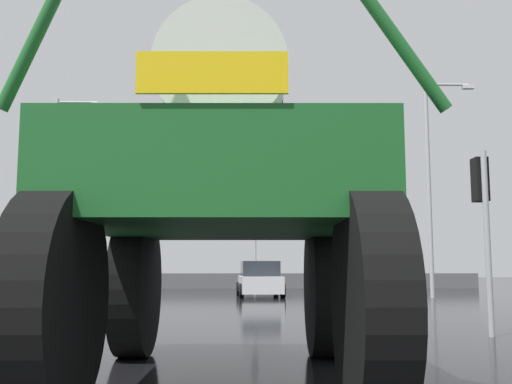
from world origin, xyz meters
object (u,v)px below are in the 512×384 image
object	(u,v)px
sedan_ahead	(260,280)
traffic_signal_far_right	(337,238)
streetlight_far_left	(58,185)
streetlight_far_right	(432,175)
oversize_sprayer	(224,203)
traffic_signal_near_right	(482,201)
traffic_signal_far_left	(255,232)

from	to	relation	value
sedan_ahead	traffic_signal_far_right	xyz separation A→B (m)	(3.92, 3.18, 1.97)
streetlight_far_left	streetlight_far_right	size ratio (longest dim) A/B	0.99
oversize_sprayer	traffic_signal_near_right	size ratio (longest dim) A/B	1.61
oversize_sprayer	traffic_signal_far_right	bearing A→B (deg)	-10.90
oversize_sprayer	sedan_ahead	distance (m)	19.48
sedan_ahead	streetlight_far_left	xyz separation A→B (m)	(-9.35, 1.74, 4.37)
traffic_signal_far_left	traffic_signal_far_right	xyz separation A→B (m)	(4.03, 0.01, -0.28)
traffic_signal_far_left	traffic_signal_far_right	bearing A→B (deg)	0.08
sedan_ahead	traffic_signal_far_right	bearing A→B (deg)	-53.48
traffic_signal_near_right	streetlight_far_left	distance (m)	21.51
traffic_signal_near_right	traffic_signal_far_right	world-z (taller)	traffic_signal_far_right
oversize_sprayer	traffic_signal_far_right	xyz separation A→B (m)	(5.00, 22.59, 0.69)
oversize_sprayer	traffic_signal_near_right	distance (m)	6.40
traffic_signal_near_right	streetlight_far_right	xyz separation A→B (m)	(3.64, 14.04, 2.64)
oversize_sprayer	streetlight_far_left	size ratio (longest dim) A/B	0.60
traffic_signal_near_right	streetlight_far_right	distance (m)	14.74
oversize_sprayer	streetlight_far_right	size ratio (longest dim) A/B	0.59
sedan_ahead	streetlight_far_right	world-z (taller)	streetlight_far_right
oversize_sprayer	traffic_signal_far_right	distance (m)	23.15
oversize_sprayer	traffic_signal_near_right	bearing A→B (deg)	-46.76
traffic_signal_near_right	streetlight_far_left	bearing A→B (deg)	127.61
traffic_signal_far_left	sedan_ahead	bearing A→B (deg)	-87.97
sedan_ahead	traffic_signal_near_right	xyz separation A→B (m)	(3.68, -15.17, 1.79)
oversize_sprayer	streetlight_far_left	distance (m)	22.92
traffic_signal_far_left	streetlight_far_left	size ratio (longest dim) A/B	0.44
traffic_signal_far_left	oversize_sprayer	bearing A→B (deg)	-92.46
traffic_signal_far_right	traffic_signal_far_left	bearing A→B (deg)	-179.92
oversize_sprayer	sedan_ahead	world-z (taller)	oversize_sprayer
sedan_ahead	streetlight_far_right	size ratio (longest dim) A/B	0.45
oversize_sprayer	traffic_signal_far_left	xyz separation A→B (m)	(0.97, 22.59, 0.97)
traffic_signal_near_right	traffic_signal_far_left	size ratio (longest dim) A/B	0.84
traffic_signal_far_left	streetlight_far_left	world-z (taller)	streetlight_far_left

